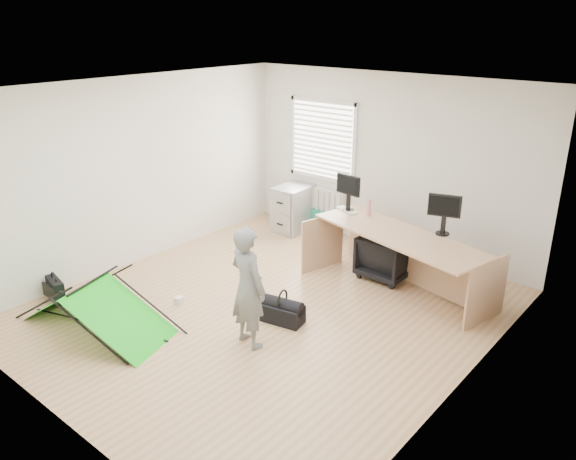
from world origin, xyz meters
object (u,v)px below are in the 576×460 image
Objects in this scene: filing_cabinet at (293,208)px; laptop_bag at (56,290)px; office_chair at (387,256)px; storage_crate at (467,285)px; monitor_left at (349,198)px; thermos at (369,207)px; desk at (396,263)px; kite at (97,303)px; duffel_bag at (283,314)px; monitor_right at (444,220)px; person at (248,287)px.

laptop_bag is (-0.72, -3.95, -0.24)m from filing_cabinet.
office_chair is 1.14m from storage_crate.
monitor_left is at bearing -175.15° from storage_crate.
desk is at bearing -27.49° from thermos.
duffel_bag is (1.61, 1.47, -0.19)m from kite.
desk is 0.83m from monitor_right.
person is at bearing -130.75° from monitor_right.
kite is (-1.57, -3.39, -0.65)m from thermos.
thermos is at bearing 165.90° from desk.
filing_cabinet is at bearing 173.22° from desk.
person is at bearing 29.98° from laptop_bag.
desk is 4.41× the size of storage_crate.
thermos is at bearing -4.98° from office_chair.
office_chair is (0.68, -0.02, -0.71)m from monitor_left.
monitor_left reaches higher than office_chair.
office_chair is at bearing 60.69° from laptop_bag.
duffel_bag is (-0.31, -1.88, -0.20)m from office_chair.
kite is at bearing -130.69° from storage_crate.
storage_crate is at bearing 31.90° from kite.
office_chair is (0.35, -0.03, -0.64)m from thermos.
office_chair is at bearing -87.13° from person.
filing_cabinet is 3.96m from kite.
laptop_bag is (-2.61, -0.87, -0.55)m from person.
office_chair is 1.37× the size of duffel_bag.
desk is 0.96m from storage_crate.
filing_cabinet is 3.08m from monitor_right.
laptop_bag is 0.80× the size of duffel_bag.
office_chair reaches higher than storage_crate.
thermos is at bearing -20.39° from filing_cabinet.
monitor_right is 0.81× the size of duffel_bag.
desk is 6.09× the size of laptop_bag.
filing_cabinet is at bearing 91.29° from laptop_bag.
person reaches higher than laptop_bag.
filing_cabinet is at bearing -48.89° from person.
kite is at bearing -102.02° from monitor_left.
monitor_left is at bearing 90.06° from duffel_bag.
monitor_left reaches higher than kite.
monitor_right is 1.05m from office_chair.
thermos reaches higher than kite.
thermos is 0.17× the size of person.
filing_cabinet is 1.12× the size of office_chair.
office_chair is 2.53m from person.
storage_crate is at bearing 45.86° from desk.
monitor_right is (0.44, 0.34, 0.61)m from desk.
storage_crate is (3.30, -0.43, -0.23)m from filing_cabinet.
monitor_left is 0.21× the size of kite.
monitor_left is 0.81× the size of duffel_bag.
kite reaches higher than duffel_bag.
monitor_left is 0.34m from thermos.
monitor_left reaches higher than laptop_bag.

